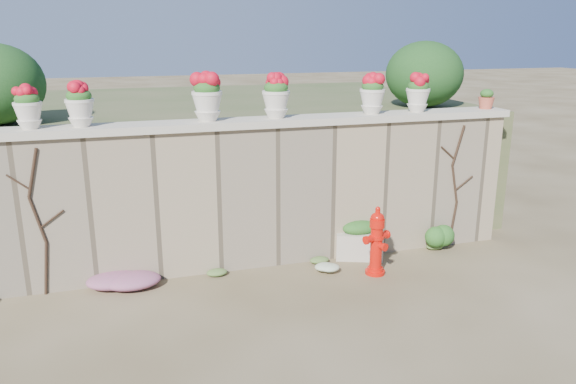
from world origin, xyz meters
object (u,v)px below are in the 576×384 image
object	(u,v)px
urn_pot_0	(28,107)
fire_hydrant	(377,241)
terracotta_pot	(486,100)
planter_box	(359,241)

from	to	relation	value
urn_pot_0	fire_hydrant	bearing A→B (deg)	-11.44
terracotta_pot	urn_pot_0	bearing A→B (deg)	180.00
planter_box	terracotta_pot	size ratio (longest dim) A/B	2.68
urn_pot_0	terracotta_pot	size ratio (longest dim) A/B	1.81
planter_box	urn_pot_0	xyz separation A→B (m)	(-4.31, 0.25, 2.10)
planter_box	urn_pot_0	world-z (taller)	urn_pot_0
fire_hydrant	terracotta_pot	bearing A→B (deg)	1.90
planter_box	terracotta_pot	distance (m)	2.93
fire_hydrant	terracotta_pot	world-z (taller)	terracotta_pot
urn_pot_0	planter_box	bearing A→B (deg)	-3.32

